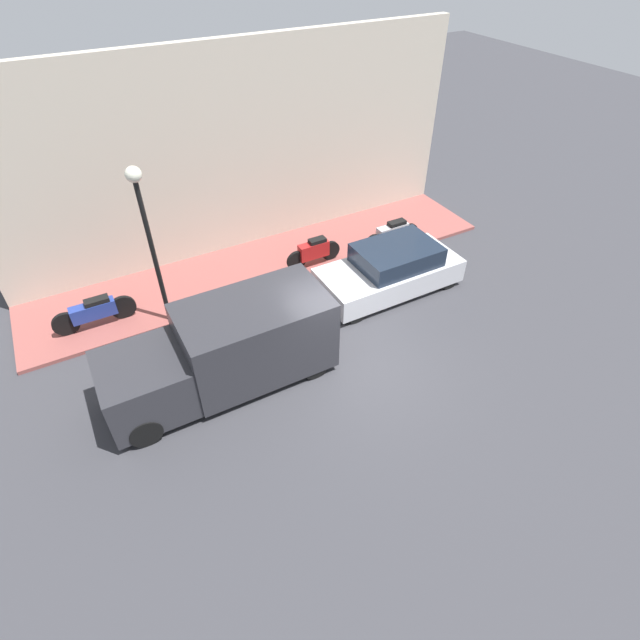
# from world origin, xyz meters

# --- Properties ---
(ground_plane) EXTENTS (60.00, 60.00, 0.00)m
(ground_plane) POSITION_xyz_m (0.00, 0.00, 0.00)
(ground_plane) COLOR #38383D
(sidewalk) EXTENTS (2.84, 14.45, 0.11)m
(sidewalk) POSITION_xyz_m (4.98, 0.00, 0.05)
(sidewalk) COLOR #934C47
(sidewalk) RESTS_ON ground_plane
(building_facade) EXTENTS (0.30, 14.45, 6.11)m
(building_facade) POSITION_xyz_m (6.56, 0.00, 3.05)
(building_facade) COLOR beige
(building_facade) RESTS_ON ground_plane
(parked_car) EXTENTS (1.83, 4.12, 1.39)m
(parked_car) POSITION_xyz_m (2.16, -2.64, 0.66)
(parked_car) COLOR silver
(parked_car) RESTS_ON ground_plane
(delivery_van) EXTENTS (1.91, 5.18, 2.02)m
(delivery_van) POSITION_xyz_m (0.94, 2.84, 1.02)
(delivery_van) COLOR #2D2D33
(delivery_van) RESTS_ON ground_plane
(scooter_silver) EXTENTS (0.30, 2.02, 0.86)m
(scooter_silver) POSITION_xyz_m (3.94, -3.96, 0.57)
(scooter_silver) COLOR #B7B7BF
(scooter_silver) RESTS_ON sidewalk
(motorcycle_blue) EXTENTS (0.30, 2.11, 0.82)m
(motorcycle_blue) POSITION_xyz_m (4.43, 5.16, 0.57)
(motorcycle_blue) COLOR navy
(motorcycle_blue) RESTS_ON sidewalk
(motorcycle_red) EXTENTS (0.30, 1.80, 0.86)m
(motorcycle_red) POSITION_xyz_m (4.22, -1.24, 0.57)
(motorcycle_red) COLOR #B21E1E
(motorcycle_red) RESTS_ON sidewalk
(streetlamp) EXTENTS (0.37, 0.37, 4.29)m
(streetlamp) POSITION_xyz_m (3.78, 3.43, 3.09)
(streetlamp) COLOR black
(streetlamp) RESTS_ON sidewalk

